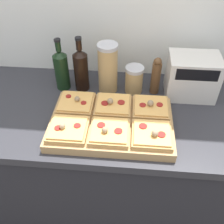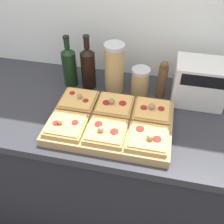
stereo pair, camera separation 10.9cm
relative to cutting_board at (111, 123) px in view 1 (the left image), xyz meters
The scene contains 15 objects.
wall_back 0.59m from the cutting_board, 86.74° to the left, with size 6.00×0.06×2.50m.
kitchen_counter 0.48m from the cutting_board, 77.31° to the left, with size 2.63×0.67×0.89m.
cutting_board is the anchor object (origin of this frame).
pizza_slice_back_left 0.19m from the cutting_board, 153.84° to the left, with size 0.16×0.16×0.05m.
pizza_slice_back_center 0.09m from the cutting_board, 90.25° to the left, with size 0.16×0.16×0.06m.
pizza_slice_back_right 0.19m from the cutting_board, 26.10° to the left, with size 0.16×0.16×0.06m.
pizza_slice_front_left 0.19m from the cutting_board, 153.86° to the right, with size 0.16×0.16×0.05m.
pizza_slice_front_center 0.09m from the cutting_board, 90.28° to the right, with size 0.16×0.16×0.05m.
pizza_slice_front_right 0.19m from the cutting_board, 26.23° to the right, with size 0.16×0.16×0.06m.
olive_oil_bottle 0.40m from the cutting_board, 135.07° to the left, with size 0.07×0.07×0.27m.
wine_bottle 0.34m from the cutting_board, 122.64° to the left, with size 0.07×0.07×0.28m.
grain_jar_tall 0.30m from the cutting_board, 98.72° to the left, with size 0.10×0.10×0.26m.
grain_jar_short 0.29m from the cutting_board, 71.98° to the left, with size 0.09×0.09×0.14m.
pepper_mill 0.35m from the cutting_board, 54.60° to the left, with size 0.05×0.05×0.20m.
toaster_oven 0.47m from the cutting_board, 36.66° to the left, with size 0.26×0.17×0.21m.
Camera 1 is at (0.05, -0.62, 1.70)m, focal length 42.00 mm.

